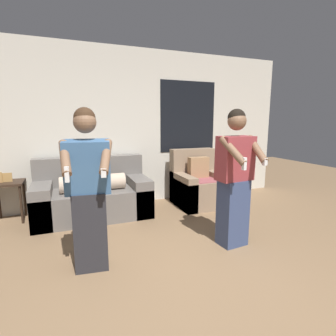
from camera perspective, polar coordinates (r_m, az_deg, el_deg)
ground_plane at (r=2.36m, az=10.22°, el=-28.54°), size 14.00×14.00×0.00m
wall_back at (r=4.69m, az=-8.78°, el=8.63°), size 6.19×0.07×2.70m
couch at (r=4.27m, az=-16.02°, el=-5.84°), size 1.70×0.88×0.90m
armchair at (r=4.69m, az=6.64°, el=-3.90°), size 0.82×0.81×0.97m
side_table at (r=4.50m, az=-31.46°, el=-3.85°), size 0.42×0.42×0.75m
person_left at (r=2.65m, az=-16.89°, el=-4.86°), size 0.48×0.51×1.59m
person_right at (r=3.14m, az=14.29°, el=-2.31°), size 0.48×0.49×1.60m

